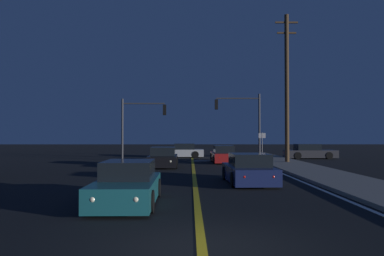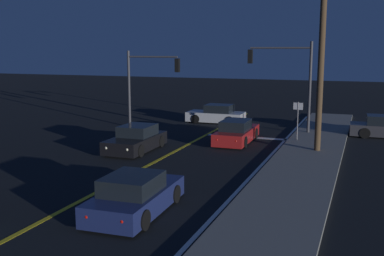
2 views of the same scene
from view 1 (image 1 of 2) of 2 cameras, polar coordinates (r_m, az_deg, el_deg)
ground_plane at (r=7.54m, az=1.49°, el=-17.75°), size 160.00×160.00×0.00m
sidewalk_right at (r=21.32m, az=19.10°, el=-6.64°), size 3.20×46.06×0.15m
lane_line_center at (r=20.13m, az=0.32°, el=-7.23°), size 0.20×43.50×0.01m
lane_line_edge_right at (r=20.79m, az=14.25°, el=-7.00°), size 0.16×43.50×0.01m
stop_bar at (r=31.51m, az=4.85°, el=-4.99°), size 5.22×0.50×0.01m
car_following_oncoming_navy at (r=17.13m, az=8.61°, el=-6.36°), size 2.09×4.40×1.34m
car_lead_oncoming_charcoal at (r=36.12m, az=17.40°, el=-3.53°), size 4.68×1.95×1.34m
car_side_waiting_silver at (r=36.29m, az=-1.47°, el=-3.57°), size 4.23×2.02×1.34m
car_far_approaching_black at (r=25.64m, az=-4.42°, el=-4.61°), size 2.04×4.29×1.34m
car_distant_tail_red at (r=29.70m, az=4.78°, el=-4.12°), size 1.87×4.63×1.34m
car_parked_curb_teal at (r=12.13m, az=-9.74°, el=-8.56°), size 1.93×4.47×1.34m
traffic_signal_near_right at (r=34.00m, az=7.78°, el=1.89°), size 4.09×0.28×5.86m
traffic_signal_far_left at (r=32.53m, az=-8.03°, el=1.34°), size 3.85×0.28×5.27m
utility_pole_right at (r=29.46m, az=14.19°, el=6.12°), size 1.72×0.32×11.31m
street_sign_corner at (r=31.38m, az=10.59°, el=-2.09°), size 0.56×0.12×2.37m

